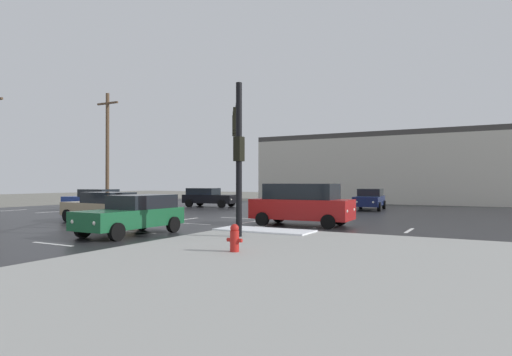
{
  "coord_description": "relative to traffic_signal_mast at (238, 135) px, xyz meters",
  "views": [
    {
      "loc": [
        13.07,
        -19.62,
        2.14
      ],
      "look_at": [
        -0.59,
        5.63,
        2.39
      ],
      "focal_mm": 30.34,
      "sensor_mm": 36.0,
      "label": 1
    }
  ],
  "objects": [
    {
      "name": "snow_strip_curbside",
      "position": [
        0.85,
        0.68,
        -3.86
      ],
      "size": [
        4.0,
        1.6,
        0.06
      ],
      "primitive_type": "cube",
      "color": "white",
      "rests_on": "sidewalk_corner"
    },
    {
      "name": "sidewalk_corner",
      "position": [
        7.85,
        -7.32,
        -3.96
      ],
      "size": [
        18.0,
        18.0,
        0.14
      ],
      "primitive_type": "cube",
      "color": "#9E9E99",
      "rests_on": "ground_plane"
    },
    {
      "name": "strip_building_background",
      "position": [
        0.0,
        30.52,
        -0.55
      ],
      "size": [
        26.43,
        8.0,
        6.97
      ],
      "color": "beige",
      "rests_on": "ground_plane"
    },
    {
      "name": "sedan_green",
      "position": [
        -3.67,
        -2.0,
        -3.18
      ],
      "size": [
        2.1,
        4.57,
        1.58
      ],
      "rotation": [
        0.0,
        0.0,
        -1.59
      ],
      "color": "#195933",
      "rests_on": "road_asphalt"
    },
    {
      "name": "ground_plane",
      "position": [
        -4.15,
        4.68,
        -4.03
      ],
      "size": [
        120.0,
        120.0,
        0.0
      ],
      "primitive_type": "plane",
      "color": "slate"
    },
    {
      "name": "fire_hydrant",
      "position": [
        2.5,
        -4.36,
        -3.49
      ],
      "size": [
        0.48,
        0.26,
        0.79
      ],
      "color": "red",
      "rests_on": "sidewalk_corner"
    },
    {
      "name": "sedan_tan",
      "position": [
        -8.95,
        1.14,
        -3.18
      ],
      "size": [
        4.67,
        2.38,
        1.58
      ],
      "rotation": [
        0.0,
        0.0,
        3.04
      ],
      "color": "tan",
      "rests_on": "road_asphalt"
    },
    {
      "name": "lane_markings",
      "position": [
        -2.95,
        3.3,
        -4.01
      ],
      "size": [
        36.15,
        36.15,
        0.01
      ],
      "color": "silver",
      "rests_on": "road_asphalt"
    },
    {
      "name": "sedan_navy",
      "position": [
        0.92,
        17.96,
        -3.18
      ],
      "size": [
        2.37,
        4.66,
        1.58
      ],
      "rotation": [
        0.0,
        0.0,
        -1.47
      ],
      "color": "#141E47",
      "rests_on": "road_asphalt"
    },
    {
      "name": "sedan_black",
      "position": [
        -11.99,
        15.26,
        -3.18
      ],
      "size": [
        4.66,
        2.37,
        1.58
      ],
      "rotation": [
        0.0,
        0.0,
        0.1
      ],
      "color": "black",
      "rests_on": "road_asphalt"
    },
    {
      "name": "utility_pole_far",
      "position": [
        -17.97,
        9.76,
        0.8
      ],
      "size": [
        2.2,
        0.28,
        9.23
      ],
      "color": "brown",
      "rests_on": "ground_plane"
    },
    {
      "name": "suv_red",
      "position": [
        0.93,
        4.45,
        -2.94
      ],
      "size": [
        4.88,
        2.28,
        2.03
      ],
      "rotation": [
        0.0,
        0.0,
        0.03
      ],
      "color": "#B21919",
      "rests_on": "road_asphalt"
    },
    {
      "name": "road_asphalt",
      "position": [
        -4.15,
        4.68,
        -4.02
      ],
      "size": [
        44.0,
        44.0,
        0.02
      ],
      "primitive_type": "cube",
      "color": "#232326",
      "rests_on": "ground_plane"
    },
    {
      "name": "sedan_blue",
      "position": [
        -16.47,
        7.11,
        -3.18
      ],
      "size": [
        4.55,
        2.04,
        1.58
      ],
      "rotation": [
        0.0,
        0.0,
        3.15
      ],
      "color": "navy",
      "rests_on": "road_asphalt"
    },
    {
      "name": "traffic_signal_mast",
      "position": [
        0.0,
        0.0,
        0.0
      ],
      "size": [
        2.75,
        4.24,
        5.63
      ],
      "rotation": [
        0.0,
        0.0,
        2.14
      ],
      "color": "black",
      "rests_on": "sidewalk_corner"
    }
  ]
}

